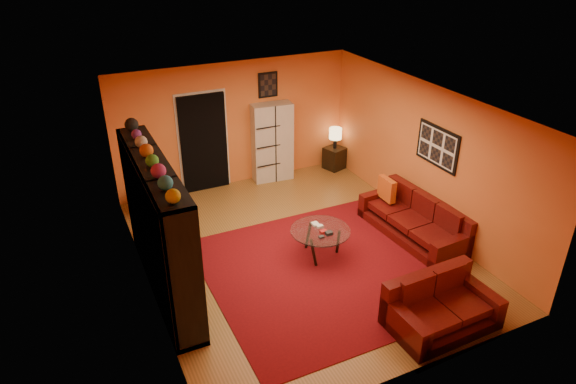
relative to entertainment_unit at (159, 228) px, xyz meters
name	(u,v)px	position (x,y,z in m)	size (l,w,h in m)	color
floor	(299,251)	(2.27, 0.00, -1.05)	(6.00, 6.00, 0.00)	brown
ceiling	(300,104)	(2.27, 0.00, 1.55)	(6.00, 6.00, 0.00)	white
wall_back	(235,124)	(2.27, 3.00, 0.25)	(6.00, 6.00, 0.00)	orange
wall_front	(418,289)	(2.27, -3.00, 0.25)	(6.00, 6.00, 0.00)	orange
wall_left	(141,216)	(-0.23, 0.00, 0.25)	(6.00, 6.00, 0.00)	orange
wall_right	(425,156)	(4.78, 0.00, 0.25)	(6.00, 6.00, 0.00)	orange
rug	(324,271)	(2.38, -0.70, -1.04)	(3.60, 3.60, 0.01)	#570910
doorway	(204,143)	(1.57, 2.96, -0.03)	(0.95, 0.10, 2.04)	black
wall_art_right	(438,146)	(4.75, -0.30, 0.55)	(0.03, 1.00, 0.70)	black
wall_art_back	(268,85)	(3.02, 2.98, 1.00)	(0.42, 0.03, 0.52)	black
entertainment_unit	(159,228)	(0.00, 0.00, 0.00)	(0.45, 3.00, 2.10)	black
tv	(164,232)	(0.05, -0.07, -0.04)	(0.13, 1.00, 0.58)	black
sofa	(417,220)	(4.41, -0.42, -0.76)	(0.98, 2.15, 0.85)	#460909
loveseat	(438,306)	(3.22, -2.42, -0.76)	(1.50, 0.92, 0.85)	#460909
throw_pillow	(387,189)	(4.22, 0.28, -0.42)	(0.12, 0.42, 0.42)	#D35317
coffee_table	(320,233)	(2.53, -0.28, -0.60)	(0.99, 0.99, 0.49)	silver
storage_cabinet	(272,142)	(3.02, 2.80, -0.20)	(0.85, 0.38, 1.70)	beige
bowl_chair	(152,197)	(0.33, 2.41, -0.73)	(0.73, 0.73, 0.59)	black
side_table	(334,158)	(4.51, 2.69, -0.80)	(0.40, 0.40, 0.50)	black
table_lamp	(335,134)	(4.51, 2.69, -0.22)	(0.28, 0.28, 0.47)	black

